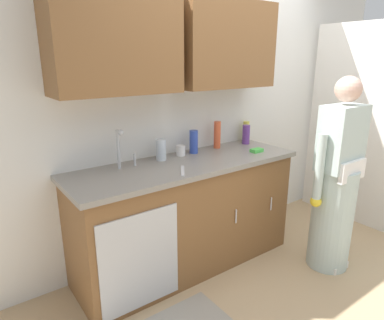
{
  "coord_description": "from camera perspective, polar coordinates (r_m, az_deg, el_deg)",
  "views": [
    {
      "loc": [
        -2.07,
        -1.47,
        1.75
      ],
      "look_at": [
        -0.6,
        0.55,
        1.0
      ],
      "focal_mm": 31.99,
      "sensor_mm": 36.0,
      "label": 1
    }
  ],
  "objects": [
    {
      "name": "countertop",
      "position": [
        2.77,
        -1.01,
        -0.69
      ],
      "size": [
        1.96,
        0.66,
        0.04
      ],
      "primitive_type": "cube",
      "color": "gray",
      "rests_on": "counter_cabinet"
    },
    {
      "name": "bottle_dish_liquid",
      "position": [
        3.0,
        0.29,
        3.05
      ],
      "size": [
        0.07,
        0.07,
        0.2
      ],
      "primitive_type": "cylinder",
      "color": "#334CB2",
      "rests_on": "countertop"
    },
    {
      "name": "knife_on_counter",
      "position": [
        2.54,
        -1.57,
        -1.8
      ],
      "size": [
        0.15,
        0.21,
        0.01
      ],
      "primitive_type": "cube",
      "rotation": [
        0.0,
        0.0,
        0.98
      ],
      "color": "silver",
      "rests_on": "countertop"
    },
    {
      "name": "bottle_soap",
      "position": [
        3.18,
        4.22,
        4.21
      ],
      "size": [
        0.06,
        0.06,
        0.25
      ],
      "primitive_type": "cylinder",
      "color": "#E05933",
      "rests_on": "countertop"
    },
    {
      "name": "sponge",
      "position": [
        3.11,
        10.73,
        1.59
      ],
      "size": [
        0.11,
        0.07,
        0.03
      ],
      "primitive_type": "cube",
      "color": "#4CBF4C",
      "rests_on": "countertop"
    },
    {
      "name": "counter_cabinet",
      "position": [
        2.95,
        -1.0,
        -9.47
      ],
      "size": [
        1.9,
        0.62,
        0.9
      ],
      "color": "brown",
      "rests_on": "ground"
    },
    {
      "name": "kitchen_wall_with_uppers",
      "position": [
        3.14,
        2.06,
        11.68
      ],
      "size": [
        4.8,
        0.44,
        2.7
      ],
      "color": "silver",
      "rests_on": "ground"
    },
    {
      "name": "bottle_cleaner_spray",
      "position": [
        2.8,
        -5.2,
        1.71
      ],
      "size": [
        0.08,
        0.08,
        0.18
      ],
      "primitive_type": "cylinder",
      "color": "silver",
      "rests_on": "countertop"
    },
    {
      "name": "cup_by_sink",
      "position": [
        2.94,
        -1.88,
        1.6
      ],
      "size": [
        0.08,
        0.08,
        0.09
      ],
      "primitive_type": "cylinder",
      "color": "white",
      "rests_on": "countertop"
    },
    {
      "name": "bottle_water_short",
      "position": [
        3.38,
        8.99,
        4.22
      ],
      "size": [
        0.07,
        0.07,
        0.18
      ],
      "primitive_type": "cylinder",
      "color": "#66388C",
      "rests_on": "countertop"
    },
    {
      "name": "bottle_water_tall",
      "position": [
        3.49,
        8.99,
        4.76
      ],
      "size": [
        0.06,
        0.06,
        0.2
      ],
      "primitive_type": "cylinder",
      "color": "#D8D14C",
      "rests_on": "countertop"
    },
    {
      "name": "closet_door_panel",
      "position": [
        4.05,
        25.64,
        5.1
      ],
      "size": [
        0.04,
        1.1,
        2.1
      ],
      "primitive_type": "cube",
      "rotation": [
        0.0,
        0.0,
        1.57
      ],
      "color": "silver",
      "rests_on": "ground"
    },
    {
      "name": "ground_plane",
      "position": [
        3.08,
        16.06,
        -18.62
      ],
      "size": [
        9.0,
        9.0,
        0.0
      ],
      "primitive_type": "plane",
      "color": "tan"
    },
    {
      "name": "sink",
      "position": [
        2.55,
        -9.83,
        -2.4
      ],
      "size": [
        0.5,
        0.36,
        0.35
      ],
      "color": "#B7BABF",
      "rests_on": "counter_cabinet"
    },
    {
      "name": "person_at_sink",
      "position": [
        3.08,
        22.78,
        -4.77
      ],
      "size": [
        0.55,
        0.34,
        1.62
      ],
      "color": "white",
      "rests_on": "ground"
    }
  ]
}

